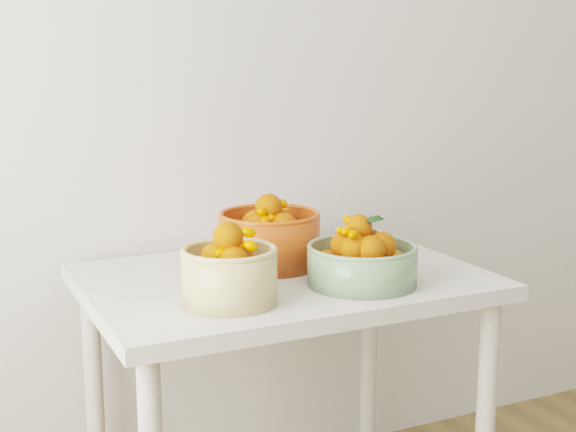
% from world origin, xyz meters
% --- Properties ---
extents(table, '(1.00, 0.70, 0.75)m').
position_xyz_m(table, '(-0.35, 1.60, 0.65)').
color(table, silver).
rests_on(table, ground).
extents(bowl_cream, '(0.25, 0.25, 0.19)m').
position_xyz_m(bowl_cream, '(-0.56, 1.43, 0.82)').
color(bowl_cream, tan).
rests_on(bowl_cream, table).
extents(bowl_green, '(0.33, 0.33, 0.17)m').
position_xyz_m(bowl_green, '(-0.21, 1.43, 0.81)').
color(bowl_green, gray).
rests_on(bowl_green, table).
extents(bowl_orange, '(0.32, 0.32, 0.20)m').
position_xyz_m(bowl_orange, '(-0.35, 1.69, 0.83)').
color(bowl_orange, red).
rests_on(bowl_orange, table).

